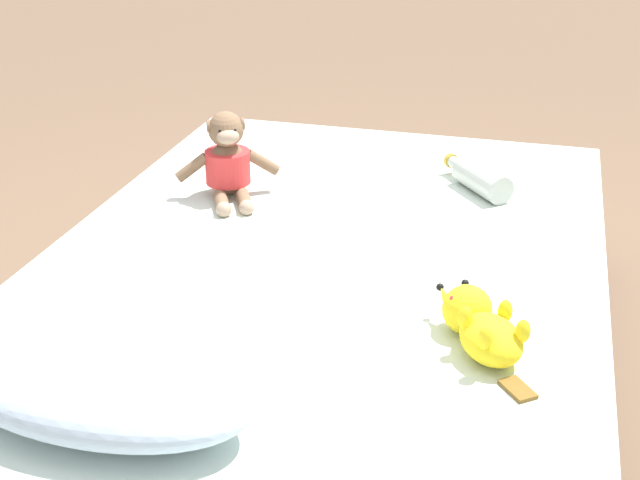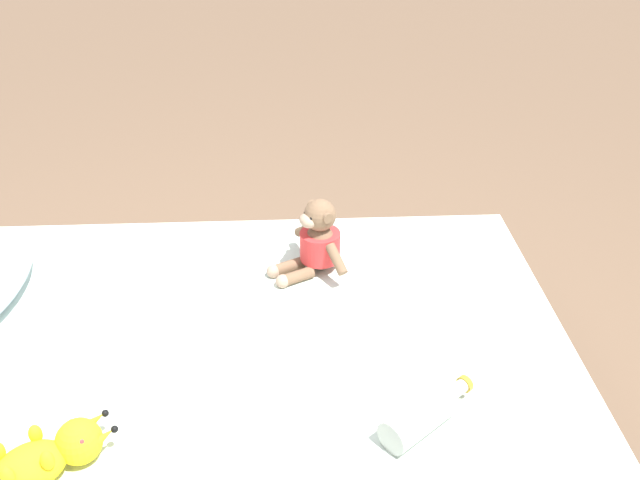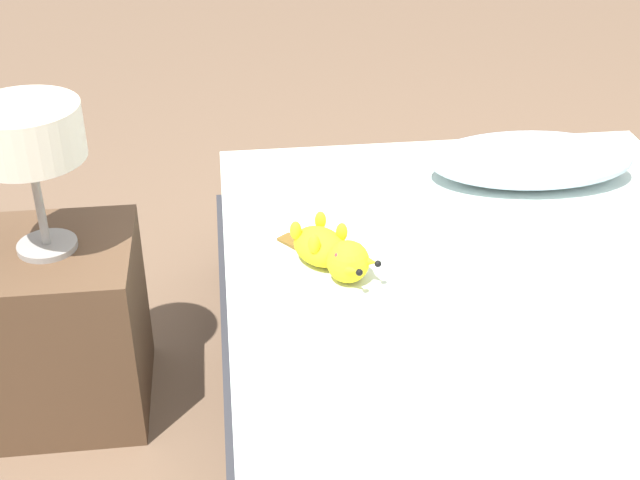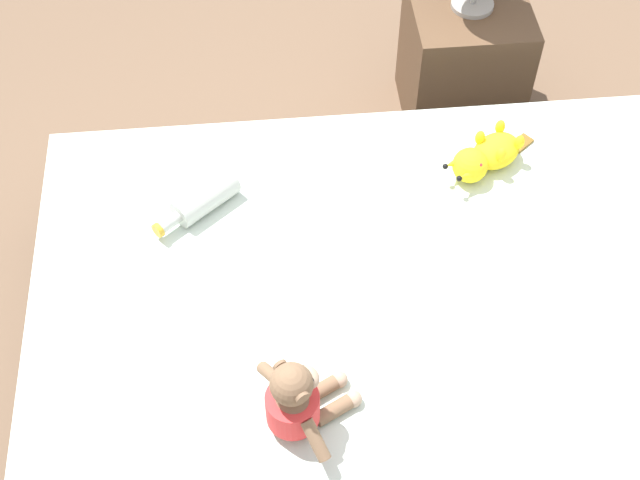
# 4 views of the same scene
# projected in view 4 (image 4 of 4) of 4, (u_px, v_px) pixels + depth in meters

# --- Properties ---
(ground_plane) EXTENTS (16.00, 16.00, 0.00)m
(ground_plane) POSITION_uv_depth(u_px,v_px,m) (396.00, 371.00, 2.59)
(ground_plane) COLOR brown
(bed) EXTENTS (1.33, 1.99, 0.42)m
(bed) POSITION_uv_depth(u_px,v_px,m) (401.00, 334.00, 2.43)
(bed) COLOR #2D2D33
(bed) RESTS_ON ground_plane
(plush_monkey) EXTENTS (0.27, 0.25, 0.24)m
(plush_monkey) POSITION_uv_depth(u_px,v_px,m) (297.00, 401.00, 1.96)
(plush_monkey) COLOR brown
(plush_monkey) RESTS_ON bed
(plush_yellow_creature) EXTENTS (0.23, 0.30, 0.10)m
(plush_yellow_creature) POSITION_uv_depth(u_px,v_px,m) (485.00, 156.00, 2.48)
(plush_yellow_creature) COLOR yellow
(plush_yellow_creature) RESTS_ON bed
(glass_bottle) EXTENTS (0.21, 0.24, 0.08)m
(glass_bottle) POSITION_uv_depth(u_px,v_px,m) (203.00, 199.00, 2.39)
(glass_bottle) COLOR #B7BCB2
(glass_bottle) RESTS_ON bed
(nightstand) EXTENTS (0.39, 0.39, 0.47)m
(nightstand) POSITION_uv_depth(u_px,v_px,m) (463.00, 62.00, 3.07)
(nightstand) COLOR brown
(nightstand) RESTS_ON ground_plane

